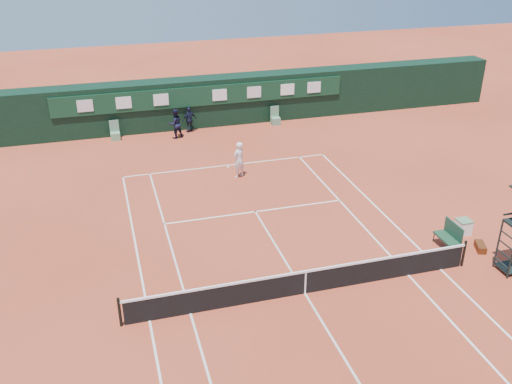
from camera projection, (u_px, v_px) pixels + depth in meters
ground at (305, 293)px, 20.26m from camera, size 90.00×90.00×0.00m
court_lines at (305, 293)px, 20.26m from camera, size 11.05×23.85×0.01m
tennis_net at (305, 282)px, 20.04m from camera, size 12.90×0.10×1.10m
back_wall at (201, 102)px, 35.76m from camera, size 40.00×1.65×3.00m
linesman_chair_left at (115, 135)px, 33.84m from camera, size 0.55×0.50×1.15m
linesman_chair_right at (275, 119)px, 36.32m from camera, size 0.55×0.50×1.15m
player_bench at (450, 235)px, 22.78m from camera, size 0.56×1.20×1.10m
tennis_bag at (480, 247)px, 22.82m from camera, size 0.57×0.81×0.28m
cooler at (463, 227)px, 23.91m from camera, size 0.57×0.57×0.65m
tennis_ball at (336, 193)px, 27.39m from camera, size 0.07×0.07×0.07m
player at (239, 160)px, 28.81m from camera, size 0.82×0.74×1.88m
ball_kid_left at (175, 124)px, 33.88m from camera, size 1.02×0.90×1.78m
ball_kid_right at (189, 120)px, 34.84m from camera, size 1.01×0.68×1.59m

